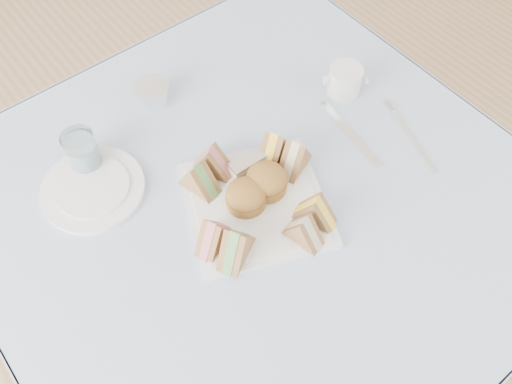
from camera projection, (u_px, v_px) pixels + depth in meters
floor at (256, 328)px, 1.66m from camera, size 4.00×4.00×0.00m
table at (257, 278)px, 1.35m from camera, size 0.90×0.90×0.74m
tablecloth at (257, 198)px, 1.04m from camera, size 1.02×1.02×0.01m
serving_plate at (256, 205)px, 1.02m from camera, size 0.34×0.34×0.01m
sandwich_fl_a at (213, 233)px, 0.94m from camera, size 0.09×0.06×0.07m
sandwich_fl_b at (236, 244)px, 0.92m from camera, size 0.10×0.08×0.08m
sandwich_fr_a at (315, 209)px, 0.97m from camera, size 0.07×0.09×0.07m
sandwich_fr_b at (304, 229)px, 0.95m from camera, size 0.05×0.08×0.07m
sandwich_bl_a at (199, 177)px, 1.00m from camera, size 0.06×0.09×0.07m
sandwich_bl_b at (212, 160)px, 1.03m from camera, size 0.07×0.09×0.07m
sandwich_br_a at (295, 155)px, 1.03m from camera, size 0.09×0.07×0.08m
sandwich_br_b at (274, 146)px, 1.04m from camera, size 0.09×0.07×0.07m
scone_left at (246, 196)px, 0.99m from camera, size 0.10×0.10×0.05m
scone_right at (266, 180)px, 1.01m from camera, size 0.09×0.09×0.05m
pastry_slice at (248, 165)px, 1.04m from camera, size 0.07×0.03×0.03m
side_plate at (93, 189)px, 1.04m from camera, size 0.20×0.20×0.01m
water_glass at (82, 152)px, 1.04m from camera, size 0.08×0.08×0.09m
tea_strainer at (153, 94)px, 1.16m from camera, size 0.09×0.09×0.04m
knife at (350, 133)px, 1.12m from camera, size 0.04×0.20×0.00m
fork at (414, 141)px, 1.11m from camera, size 0.06×0.17×0.00m
creamer_jug at (345, 80)px, 1.16m from camera, size 0.09×0.09×0.06m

